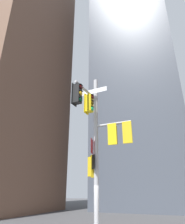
% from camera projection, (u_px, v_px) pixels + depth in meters
% --- Properties ---
extents(building_tower_left, '(14.48, 14.48, 43.08)m').
position_uv_depth(building_tower_left, '(9.00, 58.00, 30.63)').
color(building_tower_left, brown).
rests_on(building_tower_left, ground).
extents(building_mid_block, '(12.38, 12.38, 40.40)m').
position_uv_depth(building_mid_block, '(136.00, 79.00, 33.80)').
color(building_mid_block, '#4C5460').
rests_on(building_mid_block, ground).
extents(signal_pole_assembly, '(2.93, 2.67, 8.58)m').
position_uv_depth(signal_pole_assembly, '(98.00, 137.00, 10.36)').
color(signal_pole_assembly, '#B2B2B5').
rests_on(signal_pole_assembly, ground).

